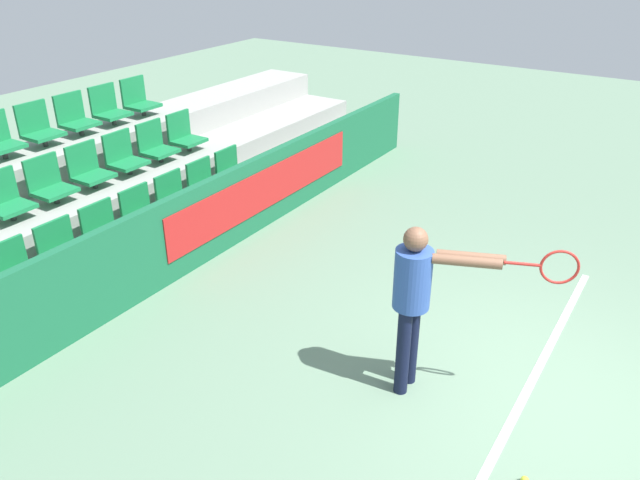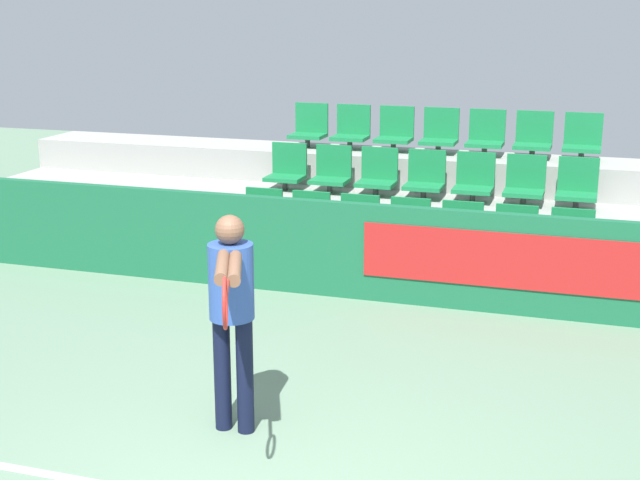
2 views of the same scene
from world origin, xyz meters
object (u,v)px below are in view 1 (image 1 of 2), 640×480
Objects in this scene: stadium_chair_0 at (14,272)px; stadium_chair_8 at (5,199)px; stadium_chair_4 at (175,198)px; stadium_chair_1 at (62,250)px; stadium_chair_19 at (108,108)px; stadium_chair_9 at (49,183)px; stadium_chair_13 at (184,134)px; stadium_chair_6 at (232,171)px; tennis_ball at (525,480)px; stadium_chair_3 at (142,213)px; stadium_chair_17 at (39,128)px; stadium_chair_5 at (205,184)px; stadium_chair_12 at (155,145)px; stadium_chair_10 at (89,169)px; stadium_chair_11 at (124,156)px; tennis_player at (419,293)px; stadium_chair_18 at (75,117)px; stadium_chair_20 at (139,100)px; stadium_chair_2 at (104,231)px.

stadium_chair_0 is 1.18m from stadium_chair_8.
stadium_chair_4 is at bearing -27.06° from stadium_chair_8.
stadium_chair_19 is (2.42, 1.85, 0.84)m from stadium_chair_1.
stadium_chair_9 is at bearing -152.94° from stadium_chair_19.
stadium_chair_6 is at bearing -90.00° from stadium_chair_13.
stadium_chair_9 is at bearing 86.05° from tennis_ball.
stadium_chair_17 is (0.00, 1.85, 0.84)m from stadium_chair_3.
stadium_chair_13 reaches higher than stadium_chair_3.
stadium_chair_12 is at bearing 90.00° from stadium_chair_5.
stadium_chair_3 is 1.00× the size of stadium_chair_17.
stadium_chair_0 is 1.00× the size of stadium_chair_5.
stadium_chair_10 is at bearing 27.06° from stadium_chair_0.
stadium_chair_17 reaches higher than stadium_chair_11.
stadium_chair_11 is at bearing 0.00° from stadium_chair_10.
stadium_chair_0 is at bearing -148.49° from stadium_chair_19.
stadium_chair_3 is at bearing 79.01° from tennis_ball.
stadium_chair_4 reaches higher than tennis_ball.
stadium_chair_11 reaches higher than stadium_chair_3.
stadium_chair_0 is at bearing 86.70° from tennis_player.
stadium_chair_12 is at bearing 180.00° from stadium_chair_13.
tennis_ball is at bearing -118.10° from stadium_chair_6.
stadium_chair_19 reaches higher than stadium_chair_12.
stadium_chair_6 is at bearing 0.00° from stadium_chair_0.
stadium_chair_0 is at bearing 98.28° from tennis_ball.
stadium_chair_12 is at bearing 0.00° from stadium_chair_9.
stadium_chair_12 is (0.60, 0.93, 0.42)m from stadium_chair_4.
stadium_chair_8 is 2.08m from stadium_chair_18.
stadium_chair_10 is (-1.21, 0.93, 0.42)m from stadium_chair_5.
stadium_chair_19 and stadium_chair_20 have the same top height.
tennis_ball is (-1.04, -5.34, -0.64)m from stadium_chair_3.
tennis_player is (-1.06, -5.92, -0.44)m from stadium_chair_18.
tennis_ball is (-1.04, -7.19, -1.47)m from stadium_chair_17.
tennis_ball is at bearing -99.40° from stadium_chair_10.
stadium_chair_8 is at bearing -142.54° from stadium_chair_17.
stadium_chair_10 reaches higher than stadium_chair_3.
stadium_chair_8 is 1.58m from stadium_chair_17.
stadium_chair_18 is at bearing 0.00° from stadium_chair_17.
stadium_chair_2 is at bearing -108.07° from stadium_chair_17.
stadium_chair_6 is 3.19m from stadium_chair_8.
stadium_chair_17 is at bearing 45.61° from stadium_chair_0.
stadium_chair_20 is at bearing 0.00° from stadium_chair_18.
stadium_chair_2 is at bearing -90.00° from stadium_chair_9.
stadium_chair_0 and stadium_chair_6 have the same top height.
stadium_chair_20 is (1.81, 0.00, 0.00)m from stadium_chair_17.
stadium_chair_3 is (0.60, 0.00, 0.00)m from stadium_chair_2.
stadium_chair_9 reaches higher than tennis_ball.
stadium_chair_9 is at bearing 152.94° from stadium_chair_5.
stadium_chair_11 is at bearing 180.00° from stadium_chair_13.
stadium_chair_8 and stadium_chair_9 have the same top height.
stadium_chair_1 is 3.02m from stadium_chair_6.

